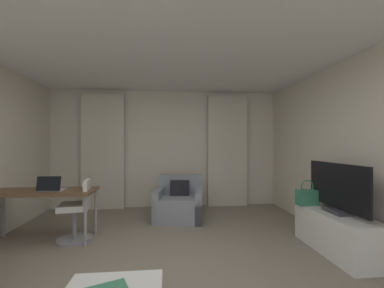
{
  "coord_description": "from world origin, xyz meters",
  "views": [
    {
      "loc": [
        0.01,
        -2.58,
        1.41
      ],
      "look_at": [
        0.41,
        1.4,
        1.41
      ],
      "focal_mm": 23.05,
      "sensor_mm": 36.0,
      "label": 1
    }
  ],
  "objects_px": {
    "desk_chair": "(77,214)",
    "tv_flatscreen": "(337,189)",
    "laptop": "(51,188)",
    "tv_console": "(337,233)",
    "desk": "(43,195)",
    "armchair": "(179,204)",
    "handbag_primary": "(307,197)"
  },
  "relations": [
    {
      "from": "desk_chair",
      "to": "tv_flatscreen",
      "type": "bearing_deg",
      "value": -11.95
    },
    {
      "from": "laptop",
      "to": "tv_console",
      "type": "height_order",
      "value": "laptop"
    },
    {
      "from": "desk",
      "to": "desk_chair",
      "type": "height_order",
      "value": "desk_chair"
    },
    {
      "from": "desk_chair",
      "to": "tv_flatscreen",
      "type": "distance_m",
      "value": 3.6
    },
    {
      "from": "tv_console",
      "to": "armchair",
      "type": "bearing_deg",
      "value": 140.15
    },
    {
      "from": "desk",
      "to": "tv_console",
      "type": "bearing_deg",
      "value": -10.96
    },
    {
      "from": "desk_chair",
      "to": "tv_flatscreen",
      "type": "height_order",
      "value": "tv_flatscreen"
    },
    {
      "from": "laptop",
      "to": "tv_console",
      "type": "relative_size",
      "value": 0.27
    },
    {
      "from": "laptop",
      "to": "handbag_primary",
      "type": "bearing_deg",
      "value": -4.43
    },
    {
      "from": "desk",
      "to": "handbag_primary",
      "type": "height_order",
      "value": "handbag_primary"
    },
    {
      "from": "tv_console",
      "to": "handbag_primary",
      "type": "distance_m",
      "value": 0.59
    },
    {
      "from": "desk_chair",
      "to": "tv_console",
      "type": "relative_size",
      "value": 0.73
    },
    {
      "from": "desk",
      "to": "tv_flatscreen",
      "type": "bearing_deg",
      "value": -10.9
    },
    {
      "from": "desk",
      "to": "handbag_primary",
      "type": "relative_size",
      "value": 3.94
    },
    {
      "from": "armchair",
      "to": "laptop",
      "type": "relative_size",
      "value": 3.01
    },
    {
      "from": "handbag_primary",
      "to": "desk",
      "type": "bearing_deg",
      "value": 174.85
    },
    {
      "from": "armchair",
      "to": "desk",
      "type": "relative_size",
      "value": 0.67
    },
    {
      "from": "armchair",
      "to": "desk_chair",
      "type": "relative_size",
      "value": 1.11
    },
    {
      "from": "armchair",
      "to": "handbag_primary",
      "type": "bearing_deg",
      "value": -33.83
    },
    {
      "from": "armchair",
      "to": "desk",
      "type": "bearing_deg",
      "value": -156.64
    },
    {
      "from": "tv_flatscreen",
      "to": "armchair",
      "type": "bearing_deg",
      "value": 140.22
    },
    {
      "from": "armchair",
      "to": "tv_console",
      "type": "distance_m",
      "value": 2.57
    },
    {
      "from": "handbag_primary",
      "to": "desk_chair",
      "type": "bearing_deg",
      "value": 174.59
    },
    {
      "from": "laptop",
      "to": "handbag_primary",
      "type": "height_order",
      "value": "laptop"
    },
    {
      "from": "tv_flatscreen",
      "to": "desk_chair",
      "type": "bearing_deg",
      "value": 168.05
    },
    {
      "from": "armchair",
      "to": "tv_console",
      "type": "xyz_separation_m",
      "value": [
        1.97,
        -1.64,
        -0.02
      ]
    },
    {
      "from": "laptop",
      "to": "desk_chair",
      "type": "bearing_deg",
      "value": 4.99
    },
    {
      "from": "desk",
      "to": "desk_chair",
      "type": "bearing_deg",
      "value": -3.35
    },
    {
      "from": "laptop",
      "to": "tv_flatscreen",
      "type": "xyz_separation_m",
      "value": [
        3.84,
        -0.71,
        0.04
      ]
    },
    {
      "from": "laptop",
      "to": "tv_console",
      "type": "distance_m",
      "value": 3.94
    },
    {
      "from": "desk",
      "to": "desk_chair",
      "type": "distance_m",
      "value": 0.57
    },
    {
      "from": "desk",
      "to": "tv_console",
      "type": "height_order",
      "value": "desk"
    }
  ]
}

